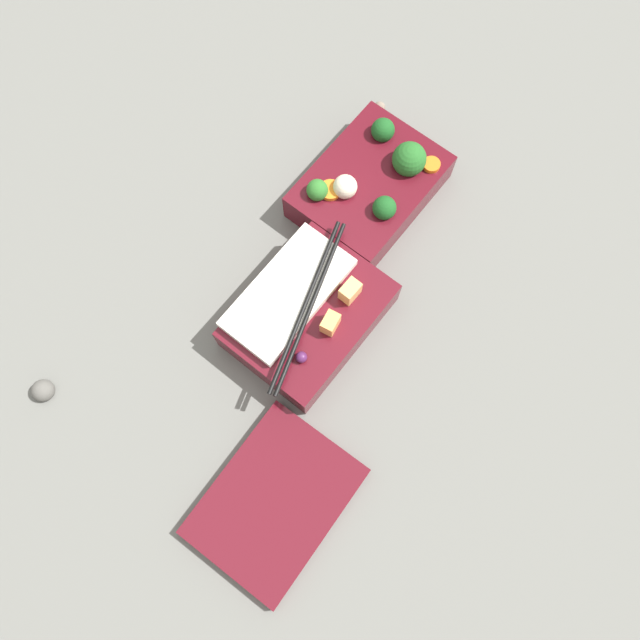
{
  "coord_description": "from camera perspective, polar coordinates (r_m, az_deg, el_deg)",
  "views": [
    {
      "loc": [
        0.27,
        0.19,
        0.73
      ],
      "look_at": [
        0.09,
        0.05,
        0.05
      ],
      "focal_mm": 35.0,
      "sensor_mm": 36.0,
      "label": 1
    }
  ],
  "objects": [
    {
      "name": "pebble_1",
      "position": [
        0.81,
        -23.99,
        -5.91
      ],
      "size": [
        0.03,
        0.03,
        0.03
      ],
      "primitive_type": "sphere",
      "color": "#595651",
      "rests_on": "ground_plane"
    },
    {
      "name": "bento_tray_vegetable",
      "position": [
        0.81,
        4.69,
        12.24
      ],
      "size": [
        0.18,
        0.14,
        0.08
      ],
      "color": "#510F19",
      "rests_on": "ground_plane"
    },
    {
      "name": "bento_tray_rice",
      "position": [
        0.74,
        -1.21,
        0.63
      ],
      "size": [
        0.21,
        0.14,
        0.07
      ],
      "color": "#510F19",
      "rests_on": "ground_plane"
    },
    {
      "name": "ground_plane",
      "position": [
        0.8,
        1.45,
        6.04
      ],
      "size": [
        3.0,
        3.0,
        0.0
      ],
      "primitive_type": "plane",
      "color": "slate"
    },
    {
      "name": "bento_lid",
      "position": [
        0.72,
        -4.11,
        -16.17
      ],
      "size": [
        0.18,
        0.14,
        0.02
      ],
      "primitive_type": "cube",
      "rotation": [
        0.0,
        0.0,
        0.04
      ],
      "color": "#510F19",
      "rests_on": "ground_plane"
    },
    {
      "name": "pebble_0",
      "position": [
        0.91,
        5.48,
        18.93
      ],
      "size": [
        0.02,
        0.02,
        0.02
      ],
      "primitive_type": "sphere",
      "color": "#7A6B5B",
      "rests_on": "ground_plane"
    }
  ]
}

